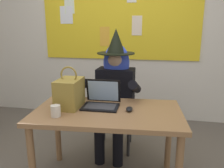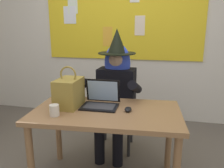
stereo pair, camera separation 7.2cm
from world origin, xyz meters
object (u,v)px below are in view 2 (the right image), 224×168
at_px(desk_main, 106,120).
at_px(computer_mouse, 128,109).
at_px(person_costumed, 115,86).
at_px(coffee_mug, 54,110).
at_px(laptop, 101,100).
at_px(handbag, 69,92).
at_px(chair_at_desk, 117,106).

relative_size(desk_main, computer_mouse, 12.97).
xyz_separation_m(person_costumed, coffee_mug, (-0.34, -0.82, -0.02)).
relative_size(person_costumed, laptop, 4.28).
xyz_separation_m(desk_main, handbag, (-0.36, 0.03, 0.23)).
relative_size(computer_mouse, handbag, 0.28).
relative_size(chair_at_desk, coffee_mug, 9.59).
bearing_deg(chair_at_desk, laptop, -5.79).
bearing_deg(person_costumed, computer_mouse, 23.38).
bearing_deg(laptop, desk_main, -53.92).
bearing_deg(coffee_mug, handbag, 83.50).
xyz_separation_m(desk_main, coffee_mug, (-0.39, -0.22, 0.14)).
distance_m(desk_main, person_costumed, 0.63).
height_order(laptop, computer_mouse, laptop).
bearing_deg(laptop, chair_at_desk, 86.05).
height_order(laptop, handbag, handbag).
bearing_deg(chair_at_desk, handbag, -26.92).
distance_m(person_costumed, laptop, 0.50).
relative_size(laptop, computer_mouse, 3.21).
bearing_deg(desk_main, person_costumed, 94.39).
height_order(handbag, coffee_mug, handbag).
relative_size(laptop, handbag, 0.88).
bearing_deg(computer_mouse, handbag, 176.82).
height_order(desk_main, computer_mouse, computer_mouse).
xyz_separation_m(person_costumed, computer_mouse, (0.24, -0.58, -0.05)).
bearing_deg(desk_main, computer_mouse, 6.58).
height_order(person_costumed, coffee_mug, person_costumed).
bearing_deg(computer_mouse, desk_main, -176.20).
bearing_deg(laptop, computer_mouse, -18.08).
xyz_separation_m(person_costumed, laptop, (-0.03, -0.50, -0.02)).
bearing_deg(computer_mouse, chair_at_desk, 106.06).
height_order(chair_at_desk, computer_mouse, chair_at_desk).
distance_m(chair_at_desk, laptop, 0.68).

